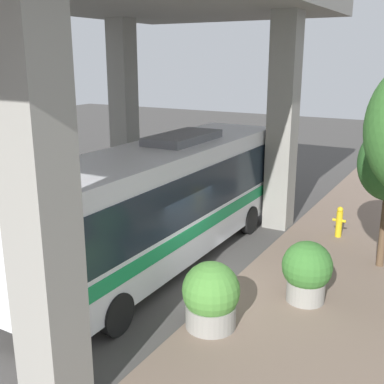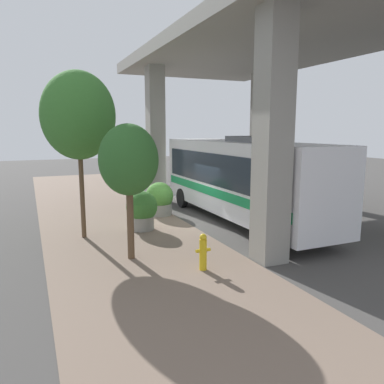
{
  "view_description": "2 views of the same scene",
  "coord_description": "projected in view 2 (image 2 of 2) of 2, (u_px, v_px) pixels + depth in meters",
  "views": [
    {
      "loc": [
        -5.16,
        10.69,
        6.05
      ],
      "look_at": [
        1.37,
        -0.68,
        2.38
      ],
      "focal_mm": 45.0,
      "sensor_mm": 36.0,
      "label": 1
    },
    {
      "loc": [
        -6.23,
        -14.96,
        4.08
      ],
      "look_at": [
        -0.24,
        -1.26,
        1.58
      ],
      "focal_mm": 35.0,
      "sensor_mm": 36.0,
      "label": 2
    }
  ],
  "objects": [
    {
      "name": "sidewalk_strip",
      "position": [
        119.0,
        229.0,
        15.47
      ],
      "size": [
        6.0,
        40.0,
        0.02
      ],
      "color": "#7A6656",
      "rests_on": "ground"
    },
    {
      "name": "planter_middle",
      "position": [
        142.0,
        210.0,
        15.27
      ],
      "size": [
        1.28,
        1.28,
        1.62
      ],
      "color": "gray",
      "rests_on": "ground"
    },
    {
      "name": "ground_plane",
      "position": [
        186.0,
        222.0,
        16.66
      ],
      "size": [
        80.0,
        80.0,
        0.0
      ],
      "primitive_type": "plane",
      "color": "#474442",
      "rests_on": "ground"
    },
    {
      "name": "bus",
      "position": [
        240.0,
        176.0,
        16.58
      ],
      "size": [
        2.71,
        11.11,
        3.81
      ],
      "color": "silver",
      "rests_on": "ground"
    },
    {
      "name": "street_tree_near",
      "position": [
        78.0,
        116.0,
        13.56
      ],
      "size": [
        2.67,
        2.67,
        6.19
      ],
      "color": "brown",
      "rests_on": "ground"
    },
    {
      "name": "overpass",
      "position": [
        266.0,
        62.0,
        17.06
      ],
      "size": [
        9.4,
        19.21,
        8.18
      ],
      "color": "gray",
      "rests_on": "ground"
    },
    {
      "name": "street_tree_far",
      "position": [
        129.0,
        161.0,
        11.45
      ],
      "size": [
        1.84,
        1.84,
        4.27
      ],
      "color": "brown",
      "rests_on": "ground"
    },
    {
      "name": "planter_front",
      "position": [
        160.0,
        199.0,
        17.96
      ],
      "size": [
        1.33,
        1.33,
        1.6
      ],
      "color": "gray",
      "rests_on": "ground"
    },
    {
      "name": "fire_hydrant",
      "position": [
        203.0,
        252.0,
        10.89
      ],
      "size": [
        0.45,
        0.22,
        1.11
      ],
      "color": "gold",
      "rests_on": "ground"
    }
  ]
}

